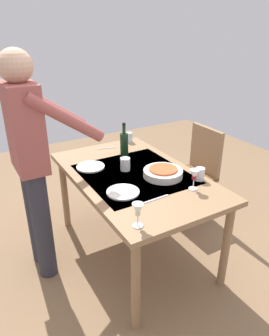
{
  "coord_description": "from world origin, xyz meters",
  "views": [
    {
      "loc": [
        -1.9,
        1.1,
        1.82
      ],
      "look_at": [
        0.0,
        0.0,
        0.8
      ],
      "focal_mm": 33.57,
      "sensor_mm": 36.0,
      "label": 1
    }
  ],
  "objects": [
    {
      "name": "table_fork",
      "position": [
        0.6,
        -0.05,
        0.75
      ],
      "size": [
        0.07,
        0.18,
        0.0
      ],
      "primitive_type": "cube",
      "rotation": [
        0.0,
        0.0,
        -0.3
      ],
      "color": "silver",
      "rests_on": "dining_table"
    },
    {
      "name": "ground_plane",
      "position": [
        0.0,
        0.0,
        0.0
      ],
      "size": [
        6.0,
        6.0,
        0.0
      ],
      "primitive_type": "plane",
      "color": "#846647"
    },
    {
      "name": "person_server",
      "position": [
        0.22,
        0.71,
        0.96
      ],
      "size": [
        0.42,
        0.61,
        1.69
      ],
      "color": "#2D2D38",
      "rests_on": "ground_plane"
    },
    {
      "name": "dinner_plate_far",
      "position": [
        -0.22,
        0.22,
        0.76
      ],
      "size": [
        0.23,
        0.23,
        0.01
      ],
      "primitive_type": "cylinder",
      "color": "white",
      "rests_on": "dining_table"
    },
    {
      "name": "serving_bowl_pasta",
      "position": [
        -0.15,
        -0.17,
        0.78
      ],
      "size": [
        0.3,
        0.3,
        0.07
      ],
      "color": "white",
      "rests_on": "dining_table"
    },
    {
      "name": "wine_glass_left",
      "position": [
        -0.61,
        0.33,
        0.85
      ],
      "size": [
        0.07,
        0.07,
        0.15
      ],
      "color": "white",
      "rests_on": "dining_table"
    },
    {
      "name": "water_cup_far_left",
      "position": [
        0.1,
        0.03,
        0.8
      ],
      "size": [
        0.08,
        0.08,
        0.1
      ],
      "primitive_type": "cylinder",
      "color": "silver",
      "rests_on": "dining_table"
    },
    {
      "name": "chair_near",
      "position": [
        0.21,
        -0.83,
        0.53
      ],
      "size": [
        0.4,
        0.4,
        0.91
      ],
      "color": "brown",
      "rests_on": "ground_plane"
    },
    {
      "name": "dining_table",
      "position": [
        0.0,
        0.0,
        0.67
      ],
      "size": [
        1.47,
        0.89,
        0.75
      ],
      "color": "#93704C",
      "rests_on": "ground_plane"
    },
    {
      "name": "wine_glass_right",
      "position": [
        -0.42,
        -0.23,
        0.85
      ],
      "size": [
        0.07,
        0.07,
        0.15
      ],
      "color": "white",
      "rests_on": "dining_table"
    },
    {
      "name": "dinner_plate_near",
      "position": [
        0.28,
        0.25,
        0.76
      ],
      "size": [
        0.23,
        0.23,
        0.01
      ],
      "primitive_type": "cylinder",
      "color": "white",
      "rests_on": "dining_table"
    },
    {
      "name": "table_knife",
      "position": [
        -0.41,
        0.07,
        0.75
      ],
      "size": [
        0.02,
        0.2,
        0.0
      ],
      "primitive_type": "cube",
      "rotation": [
        0.0,
        0.0,
        0.04
      ],
      "color": "silver",
      "rests_on": "dining_table"
    },
    {
      "name": "water_cup_near_right",
      "position": [
        -0.34,
        -0.37,
        0.8
      ],
      "size": [
        0.07,
        0.07,
        0.1
      ],
      "primitive_type": "cylinder",
      "color": "silver",
      "rests_on": "dining_table"
    },
    {
      "name": "water_cup_near_left",
      "position": [
        0.65,
        -0.32,
        0.8
      ],
      "size": [
        0.07,
        0.07,
        0.1
      ],
      "primitive_type": "cylinder",
      "color": "silver",
      "rests_on": "dining_table"
    },
    {
      "name": "wine_bottle",
      "position": [
        0.37,
        -0.11,
        0.86
      ],
      "size": [
        0.07,
        0.07,
        0.3
      ],
      "color": "black",
      "rests_on": "dining_table"
    }
  ]
}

